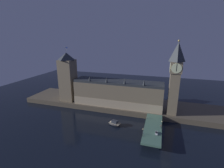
{
  "coord_description": "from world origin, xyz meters",
  "views": [
    {
      "loc": [
        37.62,
        -121.3,
        72.06
      ],
      "look_at": [
        -6.39,
        20.0,
        30.26
      ],
      "focal_mm": 26.0,
      "sensor_mm": 36.0,
      "label": 1
    }
  ],
  "objects_px": {
    "pedestrian_mid_walk": "(161,126)",
    "boat_upstream": "(115,124)",
    "pedestrian_near_rail": "(144,133)",
    "street_lamp_near": "(143,131)",
    "victoria_tower": "(68,77)",
    "pedestrian_far_rail": "(147,118)",
    "clock_tower": "(175,77)",
    "street_lamp_mid": "(162,124)",
    "car_southbound_lead": "(156,133)"
  },
  "relations": [
    {
      "from": "victoria_tower",
      "to": "street_lamp_near",
      "type": "height_order",
      "value": "victoria_tower"
    },
    {
      "from": "victoria_tower",
      "to": "car_southbound_lead",
      "type": "xyz_separation_m",
      "value": [
        97.53,
        -42.84,
        -25.09
      ]
    },
    {
      "from": "clock_tower",
      "to": "boat_upstream",
      "type": "distance_m",
      "value": 66.21
    },
    {
      "from": "street_lamp_mid",
      "to": "boat_upstream",
      "type": "relative_size",
      "value": 0.52
    },
    {
      "from": "pedestrian_near_rail",
      "to": "boat_upstream",
      "type": "bearing_deg",
      "value": 149.83
    },
    {
      "from": "boat_upstream",
      "to": "street_lamp_mid",
      "type": "bearing_deg",
      "value": -4.44
    },
    {
      "from": "clock_tower",
      "to": "victoria_tower",
      "type": "bearing_deg",
      "value": 178.15
    },
    {
      "from": "street_lamp_near",
      "to": "car_southbound_lead",
      "type": "bearing_deg",
      "value": 33.26
    },
    {
      "from": "clock_tower",
      "to": "victoria_tower",
      "type": "distance_m",
      "value": 109.44
    },
    {
      "from": "car_southbound_lead",
      "to": "street_lamp_mid",
      "type": "xyz_separation_m",
      "value": [
        3.3,
        8.75,
        3.3
      ]
    },
    {
      "from": "pedestrian_near_rail",
      "to": "street_lamp_near",
      "type": "height_order",
      "value": "street_lamp_near"
    },
    {
      "from": "pedestrian_mid_walk",
      "to": "boat_upstream",
      "type": "distance_m",
      "value": 38.19
    },
    {
      "from": "pedestrian_near_rail",
      "to": "street_lamp_near",
      "type": "bearing_deg",
      "value": -99.28
    },
    {
      "from": "pedestrian_near_rail",
      "to": "pedestrian_far_rail",
      "type": "bearing_deg",
      "value": 90.0
    },
    {
      "from": "car_southbound_lead",
      "to": "pedestrian_mid_walk",
      "type": "height_order",
      "value": "pedestrian_mid_walk"
    },
    {
      "from": "pedestrian_far_rail",
      "to": "pedestrian_mid_walk",
      "type": "bearing_deg",
      "value": -43.03
    },
    {
      "from": "victoria_tower",
      "to": "clock_tower",
      "type": "bearing_deg",
      "value": -1.85
    },
    {
      "from": "pedestrian_far_rail",
      "to": "street_lamp_mid",
      "type": "distance_m",
      "value": 17.53
    },
    {
      "from": "pedestrian_mid_walk",
      "to": "street_lamp_near",
      "type": "distance_m",
      "value": 20.45
    },
    {
      "from": "victoria_tower",
      "to": "pedestrian_near_rail",
      "type": "xyz_separation_m",
      "value": [
        88.82,
        -46.37,
        -24.79
      ]
    },
    {
      "from": "street_lamp_near",
      "to": "street_lamp_mid",
      "type": "relative_size",
      "value": 0.98
    },
    {
      "from": "clock_tower",
      "to": "pedestrian_near_rail",
      "type": "height_order",
      "value": "clock_tower"
    },
    {
      "from": "car_southbound_lead",
      "to": "street_lamp_near",
      "type": "distance_m",
      "value": 11.36
    },
    {
      "from": "street_lamp_near",
      "to": "pedestrian_far_rail",
      "type": "bearing_deg",
      "value": 89.16
    },
    {
      "from": "pedestrian_far_rail",
      "to": "boat_upstream",
      "type": "distance_m",
      "value": 28.3
    },
    {
      "from": "car_southbound_lead",
      "to": "pedestrian_far_rail",
      "type": "xyz_separation_m",
      "value": [
        -8.71,
        21.16,
        0.28
      ]
    },
    {
      "from": "pedestrian_mid_walk",
      "to": "street_lamp_near",
      "type": "bearing_deg",
      "value": -126.4
    },
    {
      "from": "victoria_tower",
      "to": "pedestrian_near_rail",
      "type": "bearing_deg",
      "value": -27.57
    },
    {
      "from": "boat_upstream",
      "to": "car_southbound_lead",
      "type": "bearing_deg",
      "value": -18.54
    },
    {
      "from": "clock_tower",
      "to": "street_lamp_near",
      "type": "bearing_deg",
      "value": -114.49
    },
    {
      "from": "pedestrian_far_rail",
      "to": "boat_upstream",
      "type": "bearing_deg",
      "value": -160.2
    },
    {
      "from": "car_southbound_lead",
      "to": "clock_tower",
      "type": "bearing_deg",
      "value": 73.66
    },
    {
      "from": "clock_tower",
      "to": "street_lamp_mid",
      "type": "xyz_separation_m",
      "value": [
        -8.22,
        -30.57,
        -30.29
      ]
    },
    {
      "from": "pedestrian_near_rail",
      "to": "pedestrian_far_rail",
      "type": "relative_size",
      "value": 1.01
    },
    {
      "from": "street_lamp_near",
      "to": "street_lamp_mid",
      "type": "distance_m",
      "value": 19.25
    },
    {
      "from": "victoria_tower",
      "to": "pedestrian_far_rail",
      "type": "bearing_deg",
      "value": -13.72
    },
    {
      "from": "pedestrian_far_rail",
      "to": "street_lamp_near",
      "type": "relative_size",
      "value": 0.27
    },
    {
      "from": "pedestrian_near_rail",
      "to": "boat_upstream",
      "type": "relative_size",
      "value": 0.14
    },
    {
      "from": "pedestrian_far_rail",
      "to": "street_lamp_mid",
      "type": "height_order",
      "value": "street_lamp_mid"
    },
    {
      "from": "pedestrian_near_rail",
      "to": "street_lamp_mid",
      "type": "height_order",
      "value": "street_lamp_mid"
    },
    {
      "from": "clock_tower",
      "to": "car_southbound_lead",
      "type": "relative_size",
      "value": 14.76
    },
    {
      "from": "victoria_tower",
      "to": "pedestrian_near_rail",
      "type": "distance_m",
      "value": 103.21
    },
    {
      "from": "car_southbound_lead",
      "to": "pedestrian_near_rail",
      "type": "bearing_deg",
      "value": -157.96
    },
    {
      "from": "street_lamp_mid",
      "to": "boat_upstream",
      "type": "xyz_separation_m",
      "value": [
        -38.23,
        2.97,
        -7.98
      ]
    },
    {
      "from": "clock_tower",
      "to": "car_southbound_lead",
      "type": "bearing_deg",
      "value": -106.34
    },
    {
      "from": "clock_tower",
      "to": "pedestrian_far_rail",
      "type": "height_order",
      "value": "clock_tower"
    },
    {
      "from": "clock_tower",
      "to": "victoria_tower",
      "type": "xyz_separation_m",
      "value": [
        -109.05,
        3.53,
        -8.51
      ]
    },
    {
      "from": "victoria_tower",
      "to": "boat_upstream",
      "type": "height_order",
      "value": "victoria_tower"
    },
    {
      "from": "clock_tower",
      "to": "pedestrian_mid_walk",
      "type": "bearing_deg",
      "value": -106.56
    },
    {
      "from": "street_lamp_mid",
      "to": "pedestrian_far_rail",
      "type": "bearing_deg",
      "value": 134.07
    }
  ]
}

